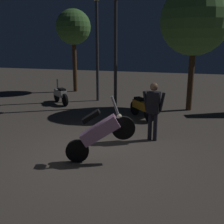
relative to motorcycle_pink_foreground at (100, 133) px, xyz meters
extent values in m
plane|color=#4C443D|center=(-0.14, 0.30, -0.74)|extent=(40.00, 40.00, 0.00)
cylinder|color=black|center=(-0.52, -0.16, -0.46)|extent=(0.56, 0.26, 0.56)
cylinder|color=black|center=(0.53, 0.16, 0.12)|extent=(0.56, 0.26, 0.56)
cube|color=#C68CB7|center=(0.00, 0.00, 0.06)|extent=(1.01, 0.57, 0.76)
cube|color=black|center=(-0.19, -0.06, 0.40)|extent=(0.48, 0.35, 0.32)
cylinder|color=gray|center=(0.34, 0.10, 0.66)|extent=(0.21, 0.12, 0.44)
sphere|color=#F2EABF|center=(0.43, 0.13, 0.40)|extent=(0.12, 0.12, 0.12)
cylinder|color=black|center=(-3.45, 5.14, -0.46)|extent=(0.48, 0.45, 0.56)
cylinder|color=black|center=(-4.26, 5.88, -0.46)|extent=(0.48, 0.45, 0.56)
cube|color=beige|center=(-3.85, 5.51, -0.23)|extent=(0.90, 0.86, 0.30)
cube|color=black|center=(-3.70, 5.37, -0.03)|extent=(0.49, 0.47, 0.10)
cylinder|color=gray|center=(-4.11, 5.75, 0.14)|extent=(0.08, 0.08, 0.45)
sphere|color=#F2EABF|center=(-4.18, 5.81, -0.18)|extent=(0.12, 0.12, 0.12)
cylinder|color=black|center=(-0.10, 4.55, -0.46)|extent=(0.44, 0.49, 0.56)
cylinder|color=black|center=(0.61, 3.72, -0.46)|extent=(0.44, 0.49, 0.56)
cube|color=orange|center=(0.25, 4.14, -0.23)|extent=(0.85, 0.92, 0.30)
cube|color=black|center=(0.12, 4.29, -0.03)|extent=(0.47, 0.49, 0.10)
cylinder|color=gray|center=(0.48, 3.87, 0.14)|extent=(0.08, 0.08, 0.45)
sphere|color=#F2EABF|center=(0.55, 3.80, -0.18)|extent=(0.12, 0.12, 0.12)
cylinder|color=black|center=(0.91, 1.87, -0.33)|extent=(0.12, 0.12, 0.83)
cylinder|color=black|center=(1.07, 1.84, -0.33)|extent=(0.12, 0.12, 0.83)
cube|color=black|center=(0.99, 1.86, 0.40)|extent=(0.39, 0.29, 0.62)
sphere|color=brown|center=(0.99, 1.86, 0.85)|extent=(0.23, 0.23, 0.23)
cylinder|color=black|center=(0.75, 1.89, 0.43)|extent=(0.20, 0.11, 0.56)
cylinder|color=black|center=(1.23, 1.82, 0.43)|extent=(0.20, 0.11, 0.56)
cylinder|color=#38383D|center=(-2.41, 6.68, 1.59)|extent=(0.14, 0.14, 4.66)
cylinder|color=#38383D|center=(-1.20, 5.60, 1.50)|extent=(0.14, 0.14, 4.50)
cylinder|color=#4C331E|center=(1.96, 5.98, 0.60)|extent=(0.24, 0.24, 2.69)
sphere|color=#568C42|center=(1.96, 5.98, 2.91)|extent=(2.76, 2.76, 2.76)
cylinder|color=#4C331E|center=(-4.55, 8.77, 0.74)|extent=(0.24, 0.24, 2.96)
sphere|color=#477A38|center=(-4.55, 8.77, 2.90)|extent=(1.95, 1.95, 1.95)
camera|label=1|loc=(1.98, -5.69, 2.07)|focal=43.14mm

